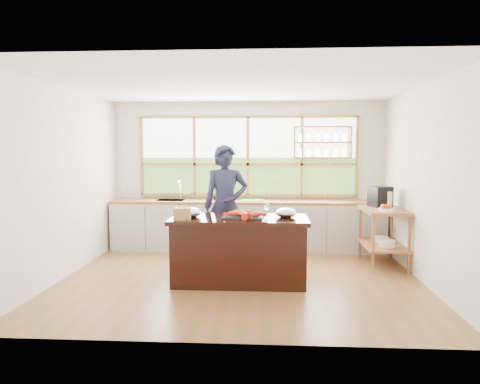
# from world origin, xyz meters

# --- Properties ---
(ground_plane) EXTENTS (5.00, 5.00, 0.00)m
(ground_plane) POSITION_xyz_m (0.00, 0.00, 0.00)
(ground_plane) COLOR brown
(room_shell) EXTENTS (5.02, 4.52, 2.71)m
(room_shell) POSITION_xyz_m (0.02, 0.51, 1.75)
(room_shell) COLOR white
(room_shell) RESTS_ON ground_plane
(back_counter) EXTENTS (4.90, 0.63, 0.90)m
(back_counter) POSITION_xyz_m (-0.02, 1.94, 0.45)
(back_counter) COLOR beige
(back_counter) RESTS_ON ground_plane
(right_shelf_unit) EXTENTS (0.62, 1.10, 0.90)m
(right_shelf_unit) POSITION_xyz_m (2.19, 0.89, 0.60)
(right_shelf_unit) COLOR #A4522A
(right_shelf_unit) RESTS_ON ground_plane
(island) EXTENTS (1.85, 0.90, 0.90)m
(island) POSITION_xyz_m (0.00, -0.20, 0.45)
(island) COLOR black
(island) RESTS_ON ground_plane
(cook) EXTENTS (0.75, 0.56, 1.89)m
(cook) POSITION_xyz_m (-0.27, 0.69, 0.95)
(cook) COLOR #1C2038
(cook) RESTS_ON ground_plane
(potted_plant) EXTENTS (0.15, 0.11, 0.27)m
(potted_plant) POSITION_xyz_m (-0.59, 2.00, 1.04)
(potted_plant) COLOR slate
(potted_plant) RESTS_ON back_counter
(cutting_board) EXTENTS (0.43, 0.34, 0.01)m
(cutting_board) POSITION_xyz_m (0.10, 1.94, 0.91)
(cutting_board) COLOR #50BB32
(cutting_board) RESTS_ON back_counter
(espresso_machine) EXTENTS (0.38, 0.39, 0.33)m
(espresso_machine) POSITION_xyz_m (2.19, 1.15, 1.07)
(espresso_machine) COLOR black
(espresso_machine) RESTS_ON right_shelf_unit
(wine_bottle) EXTENTS (0.08, 0.08, 0.28)m
(wine_bottle) POSITION_xyz_m (2.24, 0.74, 1.04)
(wine_bottle) COLOR #A9B455
(wine_bottle) RESTS_ON right_shelf_unit
(fruit_bowl) EXTENTS (0.23, 0.23, 0.11)m
(fruit_bowl) POSITION_xyz_m (2.14, 0.55, 0.94)
(fruit_bowl) COLOR white
(fruit_bowl) RESTS_ON right_shelf_unit
(slate_board) EXTENTS (0.58, 0.44, 0.02)m
(slate_board) POSITION_xyz_m (0.05, -0.24, 0.91)
(slate_board) COLOR black
(slate_board) RESTS_ON island
(lobster_pile) EXTENTS (0.52, 0.48, 0.08)m
(lobster_pile) POSITION_xyz_m (0.08, -0.27, 0.96)
(lobster_pile) COLOR red
(lobster_pile) RESTS_ON slate_board
(mixing_bowl_left) EXTENTS (0.30, 0.30, 0.14)m
(mixing_bowl_left) POSITION_xyz_m (-0.67, -0.20, 0.96)
(mixing_bowl_left) COLOR silver
(mixing_bowl_left) RESTS_ON island
(mixing_bowl_right) EXTENTS (0.28, 0.28, 0.14)m
(mixing_bowl_right) POSITION_xyz_m (0.63, -0.15, 0.96)
(mixing_bowl_right) COLOR silver
(mixing_bowl_right) RESTS_ON island
(wine_glass) EXTENTS (0.08, 0.08, 0.22)m
(wine_glass) POSITION_xyz_m (0.37, -0.41, 1.06)
(wine_glass) COLOR silver
(wine_glass) RESTS_ON island
(wicker_basket) EXTENTS (0.24, 0.24, 0.15)m
(wicker_basket) POSITION_xyz_m (-0.75, -0.40, 0.98)
(wicker_basket) COLOR tan
(wicker_basket) RESTS_ON island
(parchment_roll) EXTENTS (0.20, 0.31, 0.08)m
(parchment_roll) POSITION_xyz_m (-0.73, 0.06, 0.94)
(parchment_roll) COLOR silver
(parchment_roll) RESTS_ON island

